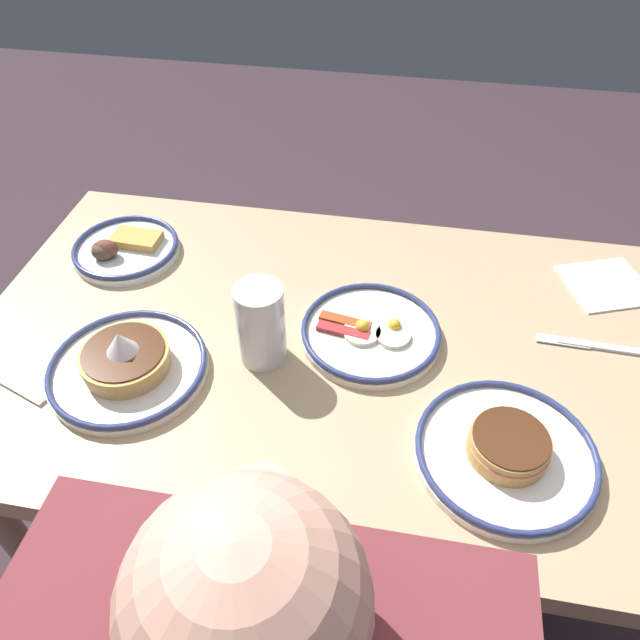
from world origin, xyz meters
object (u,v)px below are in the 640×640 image
(paper_napkin, at_px, (606,285))
(fork_near, at_px, (0,378))
(plate_far_side, at_px, (127,364))
(plate_center_pancakes, at_px, (506,452))
(plate_near_main, at_px, (370,332))
(plate_far_companion, at_px, (124,248))
(drinking_glass, at_px, (261,328))
(butter_knife, at_px, (605,347))

(paper_napkin, xyz_separation_m, fork_near, (1.02, 0.42, 0.00))
(plate_far_side, height_order, fork_near, plate_far_side)
(fork_near, bearing_deg, plate_center_pancakes, 179.42)
(plate_near_main, height_order, plate_center_pancakes, plate_center_pancakes)
(plate_far_companion, bearing_deg, fork_near, 79.36)
(plate_far_companion, bearing_deg, plate_far_side, 114.56)
(plate_far_side, relative_size, fork_near, 1.36)
(plate_far_companion, xyz_separation_m, plate_far_side, (-0.14, 0.30, 0.01))
(plate_near_main, bearing_deg, plate_far_companion, -15.85)
(plate_far_companion, height_order, drinking_glass, drinking_glass)
(plate_far_companion, xyz_separation_m, drinking_glass, (-0.35, 0.22, 0.05))
(plate_far_companion, distance_m, drinking_glass, 0.42)
(plate_near_main, distance_m, plate_far_side, 0.41)
(fork_near, bearing_deg, plate_far_companion, -100.64)
(drinking_glass, height_order, paper_napkin, drinking_glass)
(plate_center_pancakes, xyz_separation_m, plate_far_side, (0.61, -0.06, 0.00))
(plate_center_pancakes, bearing_deg, paper_napkin, -115.92)
(plate_near_main, bearing_deg, plate_far_side, 21.66)
(plate_center_pancakes, relative_size, plate_far_side, 1.01)
(plate_far_side, bearing_deg, drinking_glass, -159.84)
(plate_near_main, bearing_deg, butter_knife, -173.75)
(plate_far_side, bearing_deg, paper_napkin, -155.50)
(plate_near_main, height_order, drinking_glass, drinking_glass)
(plate_far_companion, distance_m, butter_knife, 0.93)
(plate_center_pancakes, xyz_separation_m, butter_knife, (-0.18, -0.26, -0.01))
(drinking_glass, bearing_deg, plate_center_pancakes, 160.89)
(plate_far_side, distance_m, butter_knife, 0.81)
(butter_knife, bearing_deg, fork_near, 14.09)
(fork_near, bearing_deg, plate_near_main, -160.82)
(plate_far_companion, bearing_deg, paper_napkin, -175.72)
(plate_center_pancakes, height_order, paper_napkin, plate_center_pancakes)
(fork_near, distance_m, butter_knife, 1.02)
(paper_napkin, xyz_separation_m, butter_knife, (0.03, 0.18, 0.00))
(butter_knife, bearing_deg, plate_near_main, 6.25)
(drinking_glass, height_order, butter_knife, drinking_glass)
(fork_near, xyz_separation_m, butter_knife, (-0.99, -0.25, -0.00))
(drinking_glass, bearing_deg, plate_near_main, -156.57)
(plate_far_side, xyz_separation_m, fork_near, (0.20, 0.05, -0.02))
(plate_near_main, distance_m, fork_near, 0.62)
(drinking_glass, relative_size, fork_near, 0.77)
(plate_far_companion, bearing_deg, plate_center_pancakes, 154.12)
(plate_far_companion, height_order, fork_near, plate_far_companion)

